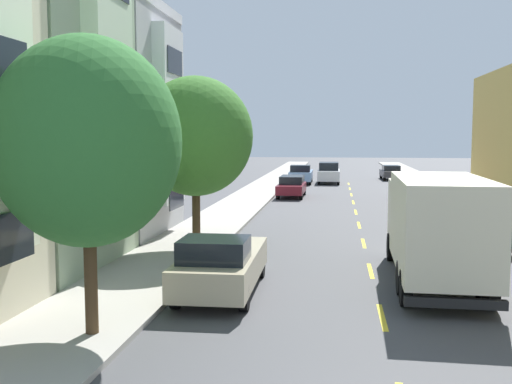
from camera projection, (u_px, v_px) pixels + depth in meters
The scene contains 16 objects.
ground_plane at pixel (354, 206), 37.23m from camera, with size 160.00×160.00×0.00m, color #424244.
sidewalk_left at pixel (237, 207), 36.19m from camera, with size 3.20×120.00×0.14m, color #A39E93.
sidewalk_right at pixel (480, 211), 34.31m from camera, with size 3.20×120.00×0.14m, color #A39E93.
lane_centerline_dashes at pixel (357, 218), 31.80m from camera, with size 0.14×47.20×0.01m.
townhouse_third_dove_grey at pixel (40, 125), 26.77m from camera, with size 12.24×6.66×10.18m.
street_tree_nearest at pixel (87, 142), 12.57m from camera, with size 4.00×4.00×6.41m.
street_tree_second at pixel (195, 136), 22.23m from camera, with size 4.32×4.32×6.49m.
delivery_box_truck at pixel (436, 222), 17.64m from camera, with size 2.59×7.88×3.24m.
parked_sedan_charcoal at pixel (391, 172), 58.86m from camera, with size 1.92×4.55×1.43m.
parked_wagon_burgundy at pixel (292, 186), 42.52m from camera, with size 1.88×4.72×1.50m.
parked_pickup_teal at pixel (469, 223), 24.40m from camera, with size 2.10×5.34×1.73m.
parked_pickup_sky at pixel (301, 174), 54.26m from camera, with size 2.05×5.32×1.73m.
parked_hatchback_black at pixel (442, 205), 31.50m from camera, with size 1.85×4.05×1.50m.
parked_pickup_champagne at pixel (221, 264), 16.67m from camera, with size 2.06×5.32×1.73m.
parked_wagon_red at pixel (420, 189), 40.26m from camera, with size 1.87×4.72×1.50m.
moving_white_sedan at pixel (329, 173), 54.39m from camera, with size 1.95×4.80×1.93m.
Camera 1 is at (-1.17, -7.46, 4.45)m, focal length 41.71 mm.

